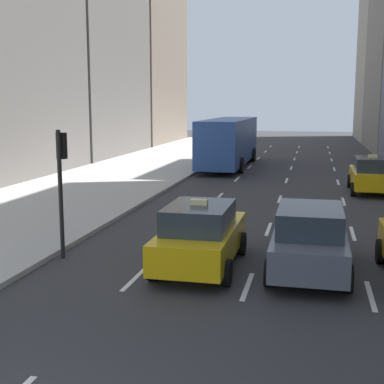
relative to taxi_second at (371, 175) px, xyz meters
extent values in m
cube|color=#ADAAA3|center=(-13.80, 4.16, -0.81)|extent=(8.00, 66.00, 0.15)
cube|color=white|center=(-7.00, -14.84, -0.87)|extent=(0.12, 2.00, 0.01)
cube|color=white|center=(-7.00, -8.84, -0.87)|extent=(0.12, 2.00, 0.01)
cube|color=white|center=(-7.00, -2.84, -0.87)|extent=(0.12, 2.00, 0.01)
cube|color=white|center=(-7.00, 3.16, -0.87)|extent=(0.12, 2.00, 0.01)
cube|color=white|center=(-7.00, 9.16, -0.87)|extent=(0.12, 2.00, 0.01)
cube|color=white|center=(-7.00, 15.16, -0.87)|extent=(0.12, 2.00, 0.01)
cube|color=white|center=(-7.00, 21.16, -0.87)|extent=(0.12, 2.00, 0.01)
cube|color=white|center=(-7.00, 27.16, -0.87)|extent=(0.12, 2.00, 0.01)
cube|color=white|center=(-4.20, -14.84, -0.87)|extent=(0.12, 2.00, 0.01)
cube|color=white|center=(-4.20, -8.84, -0.87)|extent=(0.12, 2.00, 0.01)
cube|color=white|center=(-4.20, -2.84, -0.87)|extent=(0.12, 2.00, 0.01)
cube|color=white|center=(-4.20, 3.16, -0.87)|extent=(0.12, 2.00, 0.01)
cube|color=white|center=(-4.20, 9.16, -0.87)|extent=(0.12, 2.00, 0.01)
cube|color=white|center=(-4.20, 15.16, -0.87)|extent=(0.12, 2.00, 0.01)
cube|color=white|center=(-4.20, 21.16, -0.87)|extent=(0.12, 2.00, 0.01)
cube|color=white|center=(-4.20, 27.16, -0.87)|extent=(0.12, 2.00, 0.01)
cube|color=white|center=(-1.40, -14.84, -0.87)|extent=(0.12, 2.00, 0.01)
cube|color=white|center=(-1.40, -8.84, -0.87)|extent=(0.12, 2.00, 0.01)
cube|color=white|center=(-1.40, -2.84, -0.87)|extent=(0.12, 2.00, 0.01)
cube|color=white|center=(-1.40, 3.16, -0.87)|extent=(0.12, 2.00, 0.01)
cube|color=white|center=(-1.40, 9.16, -0.87)|extent=(0.12, 2.00, 0.01)
cube|color=white|center=(-1.40, 15.16, -0.87)|extent=(0.12, 2.00, 0.01)
cube|color=white|center=(-1.40, 21.16, -0.87)|extent=(0.12, 2.00, 0.01)
cube|color=white|center=(-1.40, 27.16, -0.87)|extent=(0.12, 2.00, 0.01)
cylinder|color=black|center=(-0.90, -12.14, -0.55)|extent=(0.22, 0.66, 0.66)
cube|color=yellow|center=(0.00, 0.07, -0.17)|extent=(1.80, 4.40, 0.76)
cube|color=#28333D|center=(0.00, -0.19, 0.53)|extent=(1.58, 2.29, 0.64)
cube|color=#F2E599|center=(0.00, -0.19, 0.92)|extent=(0.44, 0.20, 0.14)
cylinder|color=black|center=(-0.90, 1.43, -0.55)|extent=(0.22, 0.66, 0.66)
cylinder|color=black|center=(-0.90, -1.29, -0.55)|extent=(0.22, 0.66, 0.66)
cube|color=yellow|center=(-5.60, -13.55, -0.17)|extent=(1.80, 4.40, 0.76)
cube|color=#28333D|center=(-5.60, -13.82, 0.53)|extent=(1.58, 2.29, 0.64)
cube|color=#F2E599|center=(-5.60, -13.82, 0.92)|extent=(0.44, 0.20, 0.14)
cylinder|color=black|center=(-6.50, -12.19, -0.55)|extent=(0.22, 0.66, 0.66)
cylinder|color=black|center=(-4.70, -12.19, -0.55)|extent=(0.22, 0.66, 0.66)
cylinder|color=black|center=(-6.50, -14.92, -0.55)|extent=(0.22, 0.66, 0.66)
cylinder|color=black|center=(-4.70, -14.92, -0.55)|extent=(0.22, 0.66, 0.66)
cube|color=#565B66|center=(-2.80, -13.28, -0.17)|extent=(1.80, 4.64, 0.76)
cube|color=#28333D|center=(-2.80, -13.56, 0.53)|extent=(1.58, 2.41, 0.64)
cylinder|color=black|center=(-3.70, -11.84, -0.55)|extent=(0.22, 0.66, 0.66)
cylinder|color=black|center=(-1.90, -11.84, -0.55)|extent=(0.22, 0.66, 0.66)
cylinder|color=black|center=(-3.70, -14.72, -0.55)|extent=(0.22, 0.66, 0.66)
cylinder|color=black|center=(-1.90, -14.72, -0.55)|extent=(0.22, 0.66, 0.66)
cube|color=#2D519E|center=(-8.40, 9.01, 0.92)|extent=(2.50, 11.60, 2.90)
cube|color=#28333D|center=(-8.40, 14.76, 1.27)|extent=(2.30, 0.12, 1.40)
cube|color=#28333D|center=(-9.61, 9.01, 1.27)|extent=(0.08, 9.86, 1.10)
cube|color=yellow|center=(-8.40, 14.76, 2.17)|extent=(1.50, 0.10, 0.36)
cylinder|color=black|center=(-9.65, 12.60, -0.38)|extent=(0.30, 1.00, 1.00)
cylinder|color=black|center=(-7.15, 12.60, -0.38)|extent=(0.30, 1.00, 1.00)
cylinder|color=black|center=(-9.65, 5.82, -0.38)|extent=(0.30, 1.00, 1.00)
cylinder|color=black|center=(-7.15, 5.82, -0.38)|extent=(0.30, 1.00, 1.00)
cylinder|color=black|center=(-9.55, -13.64, 0.92)|extent=(0.12, 0.12, 3.60)
cube|color=black|center=(-9.55, -13.46, 2.27)|extent=(0.24, 0.20, 0.72)
sphere|color=red|center=(-9.55, -13.35, 2.50)|extent=(0.14, 0.14, 0.14)
sphere|color=#4C3F14|center=(-9.55, -13.35, 2.27)|extent=(0.14, 0.14, 0.14)
sphere|color=#198C2D|center=(-9.55, -13.35, 2.04)|extent=(0.14, 0.14, 0.14)
camera|label=1|loc=(-2.78, -27.00, 3.43)|focal=50.00mm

